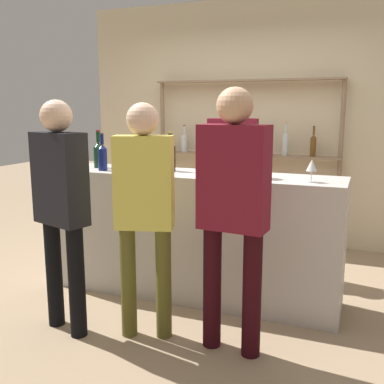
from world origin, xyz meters
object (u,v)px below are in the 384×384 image
(counter_bottle_1, at_px, (170,156))
(counter_bottle_2, at_px, (99,154))
(customer_right, at_px, (233,201))
(server_behind_counter, at_px, (232,168))
(counter_bottle_3, at_px, (103,156))
(customer_center, at_px, (144,202))
(wine_glass, at_px, (312,166))
(customer_left, at_px, (61,199))
(counter_bottle_0, at_px, (142,157))
(cork_jar, at_px, (259,169))

(counter_bottle_1, relative_size, counter_bottle_2, 0.98)
(counter_bottle_1, distance_m, customer_right, 1.14)
(server_behind_counter, bearing_deg, counter_bottle_3, -50.22)
(counter_bottle_2, xyz_separation_m, counter_bottle_3, (0.13, -0.15, -0.00))
(counter_bottle_1, relative_size, customer_center, 0.20)
(wine_glass, relative_size, customer_left, 0.10)
(wine_glass, bearing_deg, counter_bottle_1, 172.16)
(wine_glass, height_order, customer_right, customer_right)
(customer_center, bearing_deg, wine_glass, -72.20)
(counter_bottle_0, xyz_separation_m, cork_jar, (1.02, -0.03, -0.05))
(counter_bottle_3, height_order, server_behind_counter, server_behind_counter)
(counter_bottle_1, distance_m, counter_bottle_2, 0.68)
(customer_right, bearing_deg, counter_bottle_1, 49.56)
(customer_center, height_order, customer_right, customer_right)
(counter_bottle_2, xyz_separation_m, cork_jar, (1.48, -0.08, -0.05))
(wine_glass, distance_m, cork_jar, 0.39)
(counter_bottle_2, distance_m, customer_left, 1.00)
(customer_center, bearing_deg, customer_left, 86.82)
(customer_center, distance_m, server_behind_counter, 1.60)
(counter_bottle_0, relative_size, customer_right, 0.19)
(counter_bottle_1, height_order, customer_left, customer_left)
(customer_right, bearing_deg, customer_center, 98.18)
(cork_jar, height_order, customer_left, customer_left)
(wine_glass, distance_m, server_behind_counter, 1.27)
(counter_bottle_3, xyz_separation_m, customer_left, (0.16, -0.79, -0.21))
(customer_center, bearing_deg, counter_bottle_3, 32.01)
(wine_glass, bearing_deg, customer_right, -121.42)
(counter_bottle_0, height_order, customer_left, customer_left)
(cork_jar, relative_size, customer_center, 0.09)
(customer_left, height_order, customer_center, customer_left)
(counter_bottle_3, height_order, customer_center, customer_center)
(counter_bottle_0, xyz_separation_m, counter_bottle_3, (-0.32, -0.10, -0.00))
(server_behind_counter, bearing_deg, wine_glass, 35.85)
(counter_bottle_3, xyz_separation_m, customer_center, (0.73, -0.65, -0.21))
(wine_glass, xyz_separation_m, server_behind_counter, (-0.86, 0.92, -0.18))
(customer_left, bearing_deg, customer_center, -59.51)
(customer_left, bearing_deg, cork_jar, -36.88)
(cork_jar, distance_m, customer_right, 0.69)
(customer_right, bearing_deg, server_behind_counter, 21.77)
(counter_bottle_1, xyz_separation_m, counter_bottle_3, (-0.55, -0.18, -0.01))
(customer_left, xyz_separation_m, server_behind_counter, (0.71, 1.72, 0.03))
(cork_jar, distance_m, customer_center, 0.95)
(counter_bottle_0, height_order, counter_bottle_3, counter_bottle_0)
(wine_glass, bearing_deg, cork_jar, 173.89)
(wine_glass, bearing_deg, counter_bottle_3, -179.29)
(server_behind_counter, bearing_deg, cork_jar, 20.93)
(counter_bottle_2, relative_size, wine_glass, 2.02)
(customer_right, bearing_deg, cork_jar, 4.84)
(counter_bottle_2, bearing_deg, counter_bottle_1, 3.09)
(counter_bottle_3, bearing_deg, customer_left, -78.47)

